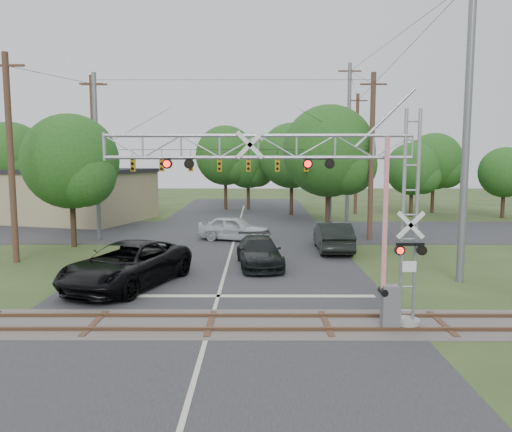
{
  "coord_description": "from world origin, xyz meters",
  "views": [
    {
      "loc": [
        1.63,
        -14.64,
        5.71
      ],
      "look_at": [
        1.56,
        7.5,
        3.14
      ],
      "focal_mm": 35.0,
      "sensor_mm": 36.0,
      "label": 1
    }
  ],
  "objects_px": {
    "crossing_gantry": "(316,195)",
    "traffic_signal_span": "(246,159)",
    "car_dark": "(259,252)",
    "sedan_silver": "(234,228)",
    "pickup_black": "(127,265)",
    "streetlight": "(329,168)",
    "commercial_building": "(38,194)"
  },
  "relations": [
    {
      "from": "crossing_gantry",
      "to": "traffic_signal_span",
      "type": "bearing_deg",
      "value": 98.37
    },
    {
      "from": "pickup_black",
      "to": "car_dark",
      "type": "xyz_separation_m",
      "value": [
        5.93,
        4.11,
        -0.21
      ]
    },
    {
      "from": "sedan_silver",
      "to": "streetlight",
      "type": "distance_m",
      "value": 10.11
    },
    {
      "from": "crossing_gantry",
      "to": "traffic_signal_span",
      "type": "distance_m",
      "value": 18.6
    },
    {
      "from": "traffic_signal_span",
      "to": "sedan_silver",
      "type": "distance_m",
      "value": 4.89
    },
    {
      "from": "traffic_signal_span",
      "to": "pickup_black",
      "type": "relative_size",
      "value": 2.73
    },
    {
      "from": "car_dark",
      "to": "sedan_silver",
      "type": "relative_size",
      "value": 1.06
    },
    {
      "from": "car_dark",
      "to": "sedan_silver",
      "type": "bearing_deg",
      "value": 95.11
    },
    {
      "from": "car_dark",
      "to": "traffic_signal_span",
      "type": "bearing_deg",
      "value": 89.27
    },
    {
      "from": "pickup_black",
      "to": "car_dark",
      "type": "height_order",
      "value": "pickup_black"
    },
    {
      "from": "crossing_gantry",
      "to": "pickup_black",
      "type": "xyz_separation_m",
      "value": [
        -7.76,
        5.56,
        -3.52
      ]
    },
    {
      "from": "pickup_black",
      "to": "streetlight",
      "type": "height_order",
      "value": "streetlight"
    },
    {
      "from": "crossing_gantry",
      "to": "sedan_silver",
      "type": "distance_m",
      "value": 18.8
    },
    {
      "from": "traffic_signal_span",
      "to": "sedan_silver",
      "type": "bearing_deg",
      "value": -162.51
    },
    {
      "from": "pickup_black",
      "to": "crossing_gantry",
      "type": "bearing_deg",
      "value": -15.88
    },
    {
      "from": "car_dark",
      "to": "commercial_building",
      "type": "distance_m",
      "value": 29.4
    },
    {
      "from": "traffic_signal_span",
      "to": "car_dark",
      "type": "relative_size",
      "value": 3.63
    },
    {
      "from": "car_dark",
      "to": "streetlight",
      "type": "xyz_separation_m",
      "value": [
        5.61,
        14.07,
        4.16
      ]
    },
    {
      "from": "pickup_black",
      "to": "streetlight",
      "type": "xyz_separation_m",
      "value": [
        11.54,
        18.17,
        3.95
      ]
    },
    {
      "from": "pickup_black",
      "to": "car_dark",
      "type": "distance_m",
      "value": 7.22
    },
    {
      "from": "traffic_signal_span",
      "to": "streetlight",
      "type": "bearing_deg",
      "value": 39.67
    },
    {
      "from": "pickup_black",
      "to": "traffic_signal_span",
      "type": "bearing_deg",
      "value": 88.15
    },
    {
      "from": "crossing_gantry",
      "to": "commercial_building",
      "type": "bearing_deg",
      "value": 126.55
    },
    {
      "from": "crossing_gantry",
      "to": "traffic_signal_span",
      "type": "relative_size",
      "value": 0.55
    },
    {
      "from": "car_dark",
      "to": "commercial_building",
      "type": "height_order",
      "value": "commercial_building"
    },
    {
      "from": "sedan_silver",
      "to": "streetlight",
      "type": "height_order",
      "value": "streetlight"
    },
    {
      "from": "streetlight",
      "to": "commercial_building",
      "type": "bearing_deg",
      "value": 165.71
    },
    {
      "from": "car_dark",
      "to": "commercial_building",
      "type": "xyz_separation_m",
      "value": [
        -20.74,
        20.78,
        1.6
      ]
    },
    {
      "from": "crossing_gantry",
      "to": "streetlight",
      "type": "bearing_deg",
      "value": 80.97
    },
    {
      "from": "traffic_signal_span",
      "to": "pickup_black",
      "type": "bearing_deg",
      "value": -111.57
    },
    {
      "from": "pickup_black",
      "to": "commercial_building",
      "type": "xyz_separation_m",
      "value": [
        -14.81,
        24.89,
        1.39
      ]
    },
    {
      "from": "crossing_gantry",
      "to": "commercial_building",
      "type": "distance_m",
      "value": 37.96
    }
  ]
}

